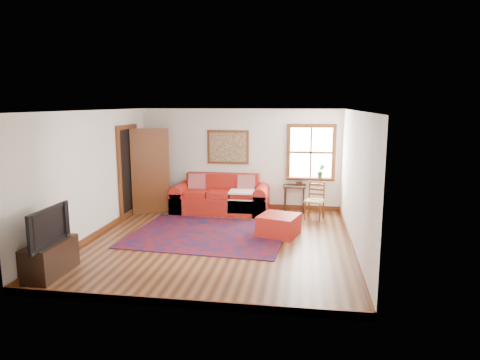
% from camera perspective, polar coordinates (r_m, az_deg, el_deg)
% --- Properties ---
extents(ground, '(5.50, 5.50, 0.00)m').
position_cam_1_polar(ground, '(8.35, -2.83, -8.19)').
color(ground, '#3F1E10').
rests_on(ground, ground).
extents(room_envelope, '(5.04, 5.54, 2.52)m').
position_cam_1_polar(room_envelope, '(8.00, -2.91, 3.15)').
color(room_envelope, silver).
rests_on(room_envelope, ground).
extents(window, '(1.18, 0.20, 1.38)m').
position_cam_1_polar(window, '(10.55, 9.59, 2.89)').
color(window, white).
rests_on(window, ground).
extents(doorway, '(0.89, 1.08, 2.14)m').
position_cam_1_polar(doorway, '(10.38, -12.94, 1.29)').
color(doorway, black).
rests_on(doorway, ground).
extents(framed_artwork, '(1.05, 0.07, 0.85)m').
position_cam_1_polar(framed_artwork, '(10.70, -1.62, 4.40)').
color(framed_artwork, '#602F14').
rests_on(framed_artwork, ground).
extents(persian_rug, '(3.22, 2.65, 0.02)m').
position_cam_1_polar(persian_rug, '(8.78, -4.27, -7.20)').
color(persian_rug, '#610D10').
rests_on(persian_rug, ground).
extents(red_leather_sofa, '(2.33, 0.96, 0.91)m').
position_cam_1_polar(red_leather_sofa, '(10.52, -2.57, -2.60)').
color(red_leather_sofa, '#A61D15').
rests_on(red_leather_sofa, ground).
extents(red_ottoman, '(0.91, 0.91, 0.42)m').
position_cam_1_polar(red_ottoman, '(8.69, 5.18, -6.01)').
color(red_ottoman, '#A61D15').
rests_on(red_ottoman, ground).
extents(side_table, '(0.55, 0.41, 0.66)m').
position_cam_1_polar(side_table, '(10.51, 7.27, -1.38)').
color(side_table, black).
rests_on(side_table, ground).
extents(ladder_back_chair, '(0.50, 0.48, 0.87)m').
position_cam_1_polar(ladder_back_chair, '(9.95, 10.00, -2.52)').
color(ladder_back_chair, tan).
rests_on(ladder_back_chair, ground).
extents(media_cabinet, '(0.43, 0.96, 0.53)m').
position_cam_1_polar(media_cabinet, '(7.34, -23.98, -9.53)').
color(media_cabinet, black).
rests_on(media_cabinet, ground).
extents(television, '(0.13, 1.01, 0.58)m').
position_cam_1_polar(television, '(7.06, -24.78, -5.64)').
color(television, black).
rests_on(television, media_cabinet).
extents(candle_hurricane, '(0.12, 0.12, 0.18)m').
position_cam_1_polar(candle_hurricane, '(7.51, -22.35, -6.17)').
color(candle_hurricane, silver).
rests_on(candle_hurricane, media_cabinet).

